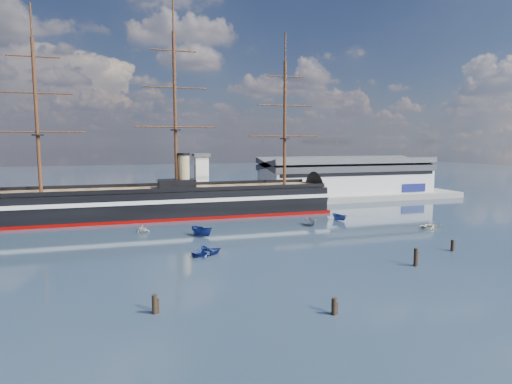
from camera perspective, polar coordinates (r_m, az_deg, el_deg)
name	(u,v)px	position (r m, az deg, el deg)	size (l,w,h in m)	color
ground	(216,228)	(103.04, -5.42, -4.84)	(600.00, 600.00, 0.00)	#1B2936
quay	(221,205)	(139.81, -4.65, -1.77)	(180.00, 18.00, 2.00)	slate
warehouse	(346,176)	(160.43, 11.91, 2.07)	(63.00, 21.00, 11.60)	#B7BABC
quay_tower	(201,177)	(134.33, -7.30, 2.04)	(5.00, 5.00, 15.00)	silver
warship	(163,202)	(120.29, -12.24, -1.35)	(113.03, 17.90, 53.94)	black
motorboat_a	(202,236)	(94.81, -7.20, -5.88)	(6.78, 2.48, 2.71)	navy
motorboat_b	(208,255)	(79.57, -6.45, -8.32)	(3.74, 1.50, 1.75)	navy
motorboat_c	(311,226)	(106.69, 7.38, -4.47)	(5.81, 2.13, 2.32)	gray
motorboat_d	(143,233)	(101.22, -14.84, -5.25)	(5.38, 2.33, 1.97)	silver
motorboat_e	(432,228)	(110.78, 22.41, -4.51)	(3.40, 1.36, 1.59)	beige
motorboat_f	(340,221)	(114.45, 11.08, -3.77)	(5.64, 2.07, 2.26)	#33478A
motorboat_g	(205,253)	(81.20, -6.80, -8.02)	(3.32, 1.22, 1.33)	navy
piling_near_left	(155,314)	(54.89, -13.34, -15.50)	(0.64, 0.64, 3.07)	black
piling_near_mid	(334,315)	(54.06, 10.33, -15.78)	(0.64, 0.64, 2.77)	black
piling_near_right	(415,266)	(76.89, 20.47, -9.25)	(0.64, 0.64, 3.75)	black
piling_far_right	(452,251)	(89.79, 24.69, -7.16)	(0.64, 0.64, 2.86)	black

